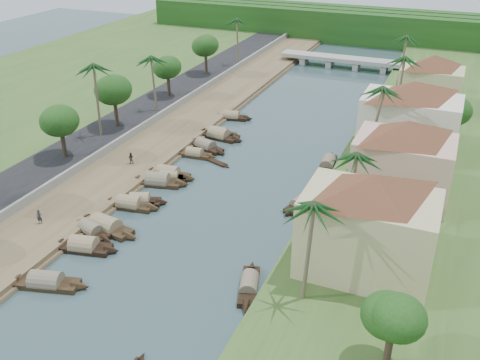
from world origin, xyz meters
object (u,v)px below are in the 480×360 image
at_px(sampan_0, 46,282).
at_px(sampan_1, 84,246).
at_px(building_near, 368,223).
at_px(bridge, 344,60).
at_px(person_near, 39,217).

bearing_deg(sampan_0, sampan_1, 79.27).
bearing_deg(building_near, sampan_1, -167.26).
bearing_deg(bridge, sampan_1, -96.33).
xyz_separation_m(building_near, sampan_1, (-27.90, -6.31, -5.96)).
relative_size(building_near, sampan_0, 1.65).
height_order(sampan_0, sampan_1, sampan_1).
bearing_deg(building_near, bridge, 104.39).
height_order(building_near, sampan_0, building_near).
bearing_deg(sampan_1, bridge, 71.71).
bearing_deg(sampan_0, bridge, 69.58).
xyz_separation_m(building_near, person_near, (-34.81, -4.89, -4.74)).
xyz_separation_m(sampan_1, person_near, (-6.90, 1.42, 1.23)).
relative_size(bridge, person_near, 16.51).
xyz_separation_m(sampan_0, person_near, (-7.36, 7.73, 1.23)).
distance_m(building_near, person_near, 35.47).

